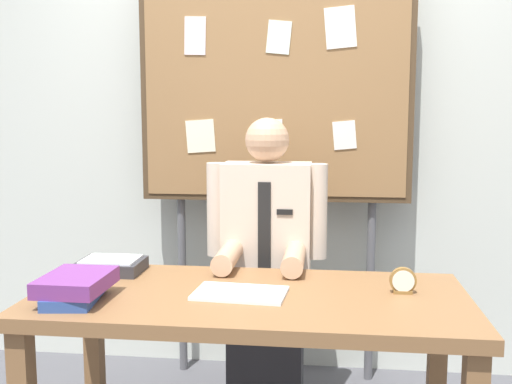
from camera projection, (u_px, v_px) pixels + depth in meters
back_wall at (278, 125)px, 3.25m from camera, size 6.40×0.08×2.70m
desk at (250, 319)px, 2.18m from camera, size 1.58×0.73×0.76m
person at (267, 279)px, 2.76m from camera, size 0.55×0.56×1.39m
bulletin_board at (275, 88)px, 3.02m from camera, size 1.39×0.09×2.17m
book_stack at (75, 287)px, 2.08m from camera, size 0.22×0.29×0.09m
open_notebook at (240, 293)px, 2.15m from camera, size 0.34×0.23×0.01m
desk_clock at (403, 282)px, 2.17m from camera, size 0.10×0.04×0.10m
paper_tray at (111, 265)px, 2.46m from camera, size 0.26×0.20×0.06m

